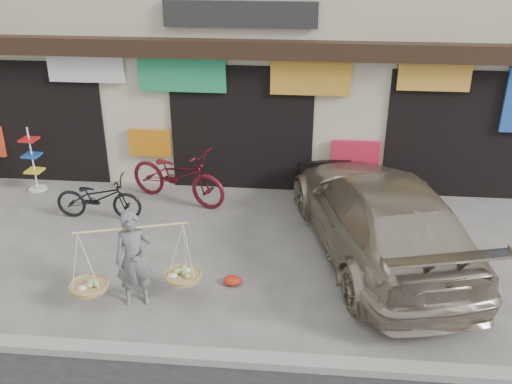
# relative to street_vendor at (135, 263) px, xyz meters

# --- Properties ---
(ground) EXTENTS (70.00, 70.00, 0.00)m
(ground) POSITION_rel_street_vendor_xyz_m (1.11, 0.81, -0.71)
(ground) COLOR slate
(ground) RESTS_ON ground
(kerb) EXTENTS (70.00, 0.25, 0.12)m
(kerb) POSITION_rel_street_vendor_xyz_m (1.11, -1.19, -0.65)
(kerb) COLOR gray
(kerb) RESTS_ON ground
(shophouse_block) EXTENTS (14.00, 6.32, 7.00)m
(shophouse_block) POSITION_rel_street_vendor_xyz_m (1.11, 7.23, 2.74)
(shophouse_block) COLOR beige
(shophouse_block) RESTS_ON ground
(street_vendor) EXTENTS (1.90, 0.96, 1.55)m
(street_vendor) POSITION_rel_street_vendor_xyz_m (0.00, 0.00, 0.00)
(street_vendor) COLOR slate
(street_vendor) RESTS_ON ground
(bike_0) EXTENTS (1.70, 0.60, 0.89)m
(bike_0) POSITION_rel_street_vendor_xyz_m (-1.51, 2.62, -0.26)
(bike_0) COLOR black
(bike_0) RESTS_ON ground
(bike_2) EXTENTS (2.37, 1.55, 1.18)m
(bike_2) POSITION_rel_street_vendor_xyz_m (-0.13, 3.52, -0.12)
(bike_2) COLOR #540E18
(bike_2) RESTS_ON ground
(suv) EXTENTS (3.37, 5.59, 1.52)m
(suv) POSITION_rel_street_vendor_xyz_m (3.79, 1.78, 0.05)
(suv) COLOR #A49784
(suv) RESTS_ON ground
(display_rack) EXTENTS (0.39, 0.39, 1.43)m
(display_rack) POSITION_rel_street_vendor_xyz_m (-3.34, 3.77, -0.13)
(display_rack) COLOR silver
(display_rack) RESTS_ON ground
(red_bag) EXTENTS (0.31, 0.25, 0.14)m
(red_bag) POSITION_rel_street_vendor_xyz_m (1.39, 0.60, -0.64)
(red_bag) COLOR red
(red_bag) RESTS_ON ground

